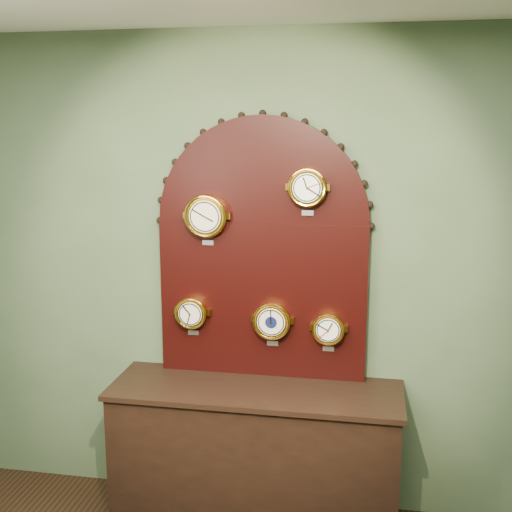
% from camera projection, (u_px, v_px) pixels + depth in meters
% --- Properties ---
extents(wall_back, '(4.00, 0.00, 4.00)m').
position_uv_depth(wall_back, '(264.00, 278.00, 3.78)').
color(wall_back, '#44593D').
rests_on(wall_back, ground).
extents(shop_counter, '(1.60, 0.50, 0.80)m').
position_uv_depth(shop_counter, '(255.00, 458.00, 3.72)').
color(shop_counter, black).
rests_on(shop_counter, ground_plane).
extents(display_board, '(1.26, 0.06, 1.53)m').
position_uv_depth(display_board, '(262.00, 241.00, 3.68)').
color(display_board, black).
rests_on(display_board, shop_counter).
extents(roman_clock, '(0.24, 0.08, 0.29)m').
position_uv_depth(roman_clock, '(206.00, 216.00, 3.64)').
color(roman_clock, gold).
rests_on(roman_clock, display_board).
extents(arabic_clock, '(0.21, 0.08, 0.26)m').
position_uv_depth(arabic_clock, '(307.00, 187.00, 3.51)').
color(arabic_clock, gold).
rests_on(arabic_clock, display_board).
extents(hygrometer, '(0.19, 0.08, 0.24)m').
position_uv_depth(hygrometer, '(192.00, 313.00, 3.78)').
color(hygrometer, gold).
rests_on(hygrometer, display_board).
extents(barometer, '(0.22, 0.08, 0.27)m').
position_uv_depth(barometer, '(272.00, 321.00, 3.70)').
color(barometer, gold).
rests_on(barometer, display_board).
extents(tide_clock, '(0.18, 0.08, 0.24)m').
position_uv_depth(tide_clock, '(328.00, 329.00, 3.65)').
color(tide_clock, gold).
rests_on(tide_clock, display_board).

